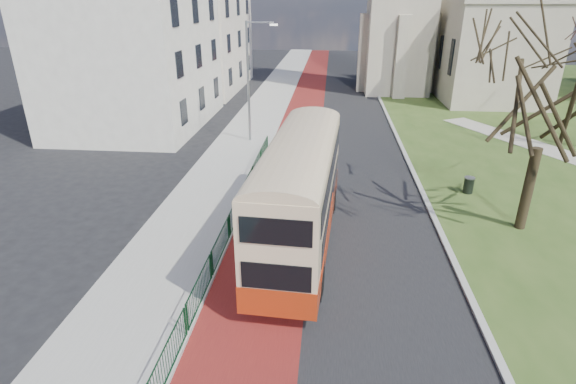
# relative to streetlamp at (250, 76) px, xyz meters

# --- Properties ---
(ground) EXTENTS (160.00, 160.00, 0.00)m
(ground) POSITION_rel_streetlamp_xyz_m (4.35, -18.00, -4.59)
(ground) COLOR black
(ground) RESTS_ON ground
(road_carriageway) EXTENTS (9.00, 120.00, 0.01)m
(road_carriageway) POSITION_rel_streetlamp_xyz_m (5.85, 2.00, -4.59)
(road_carriageway) COLOR black
(road_carriageway) RESTS_ON ground
(bus_lane) EXTENTS (3.40, 120.00, 0.01)m
(bus_lane) POSITION_rel_streetlamp_xyz_m (3.15, 2.00, -4.59)
(bus_lane) COLOR #591414
(bus_lane) RESTS_ON ground
(pavement_west) EXTENTS (4.00, 120.00, 0.12)m
(pavement_west) POSITION_rel_streetlamp_xyz_m (-0.65, 2.00, -4.53)
(pavement_west) COLOR gray
(pavement_west) RESTS_ON ground
(kerb_west) EXTENTS (0.25, 120.00, 0.13)m
(kerb_west) POSITION_rel_streetlamp_xyz_m (1.35, 2.00, -4.53)
(kerb_west) COLOR #999993
(kerb_west) RESTS_ON ground
(kerb_east) EXTENTS (0.25, 80.00, 0.13)m
(kerb_east) POSITION_rel_streetlamp_xyz_m (10.45, 4.00, -4.53)
(kerb_east) COLOR #999993
(kerb_east) RESTS_ON ground
(pedestrian_railing) EXTENTS (0.07, 24.00, 1.12)m
(pedestrian_railing) POSITION_rel_streetlamp_xyz_m (1.40, -14.00, -4.04)
(pedestrian_railing) COLOR #0B341A
(pedestrian_railing) RESTS_ON ground
(street_block_near) EXTENTS (10.30, 14.30, 13.00)m
(street_block_near) POSITION_rel_streetlamp_xyz_m (-9.65, 4.00, 1.92)
(street_block_near) COLOR beige
(street_block_near) RESTS_ON ground
(street_block_far) EXTENTS (10.30, 16.30, 11.50)m
(street_block_far) POSITION_rel_streetlamp_xyz_m (-9.65, 20.00, 1.17)
(street_block_far) COLOR beige
(street_block_far) RESTS_ON ground
(streetlamp) EXTENTS (2.13, 0.18, 8.00)m
(streetlamp) POSITION_rel_streetlamp_xyz_m (0.00, 0.00, 0.00)
(streetlamp) COLOR gray
(streetlamp) RESTS_ON pavement_west
(bus) EXTENTS (3.12, 10.77, 4.45)m
(bus) POSITION_rel_streetlamp_xyz_m (4.39, -14.29, -2.06)
(bus) COLOR #99280E
(bus) RESTS_ON ground
(winter_tree_near) EXTENTS (8.05, 8.05, 9.54)m
(winter_tree_near) POSITION_rel_streetlamp_xyz_m (14.07, -11.92, 2.05)
(winter_tree_near) COLOR black
(winter_tree_near) RESTS_ON grass_green
(litter_bin) EXTENTS (0.71, 0.71, 0.87)m
(litter_bin) POSITION_rel_streetlamp_xyz_m (12.82, -8.12, -4.12)
(litter_bin) COLOR black
(litter_bin) RESTS_ON grass_green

